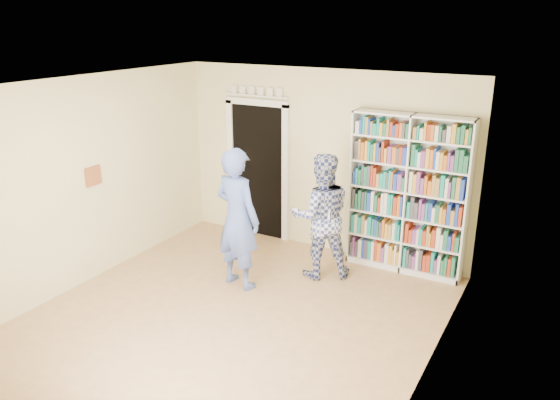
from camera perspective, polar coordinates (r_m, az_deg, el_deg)
name	(u,v)px	position (r m, az deg, el deg)	size (l,w,h in m)	color
floor	(229,321)	(6.57, -5.35, -12.46)	(5.00, 5.00, 0.00)	#AB7752
ceiling	(221,88)	(5.67, -6.19, 11.60)	(5.00, 5.00, 0.00)	white
wall_back	(322,162)	(8.06, 4.43, 3.99)	(4.50, 4.50, 0.00)	beige
wall_left	(81,183)	(7.45, -20.12, 1.64)	(5.00, 5.00, 0.00)	beige
wall_right	(431,254)	(5.12, 15.53, -5.50)	(5.00, 5.00, 0.00)	beige
bookshelf	(408,194)	(7.54, 13.21, 0.58)	(1.59, 0.30, 2.19)	white
doorway	(258,164)	(8.59, -2.33, 3.78)	(1.10, 0.08, 2.43)	black
wall_art	(93,176)	(7.55, -18.94, 2.38)	(0.03, 0.25, 0.25)	brown
man_blue	(238,219)	(6.99, -4.46, -1.97)	(0.68, 0.45, 1.86)	#4F65B0
man_plaid	(321,216)	(7.28, 4.32, -1.69)	(0.84, 0.65, 1.72)	navy
paper_sheet	(323,217)	(7.07, 4.49, -1.81)	(0.19, 0.01, 0.27)	white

